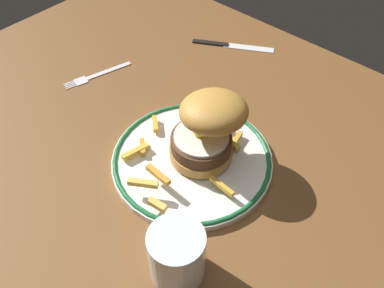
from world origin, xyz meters
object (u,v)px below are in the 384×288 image
object	(u,v)px
burger	(209,128)
knife	(226,44)
water_glass	(177,257)
dinner_plate	(192,159)
fork	(96,75)

from	to	relation	value
burger	knife	world-z (taller)	burger
burger	water_glass	size ratio (longest dim) A/B	1.74
burger	knife	distance (cm)	34.08
dinner_plate	fork	size ratio (longest dim) A/B	1.85
fork	knife	distance (cm)	29.04
burger	knife	bearing A→B (deg)	123.35
burger	water_glass	world-z (taller)	burger
dinner_plate	fork	world-z (taller)	dinner_plate
dinner_plate	water_glass	distance (cm)	19.06
water_glass	dinner_plate	bearing A→B (deg)	125.94
dinner_plate	water_glass	world-z (taller)	water_glass
dinner_plate	knife	bearing A→B (deg)	119.18
dinner_plate	burger	world-z (taller)	burger
burger	water_glass	xyz separation A→B (cm)	(9.60, -17.60, -3.79)
burger	fork	size ratio (longest dim) A/B	1.05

